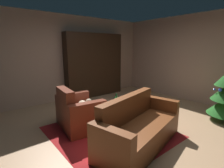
{
  "coord_description": "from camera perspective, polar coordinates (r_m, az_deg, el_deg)",
  "views": [
    {
      "loc": [
        2.5,
        -2.44,
        1.71
      ],
      "look_at": [
        -0.34,
        -0.13,
        0.92
      ],
      "focal_mm": 27.62,
      "sensor_mm": 36.0,
      "label": 1
    }
  ],
  "objects": [
    {
      "name": "bookshelf_unit",
      "position": [
        6.07,
        -4.82,
        6.28
      ],
      "size": [
        0.32,
        2.14,
        2.16
      ],
      "color": "black",
      "rests_on": "ground"
    },
    {
      "name": "wall_left",
      "position": [
        5.79,
        -14.17,
        8.24
      ],
      "size": [
        0.06,
        5.93,
        2.69
      ],
      "primitive_type": "cube",
      "color": "tan",
      "rests_on": "ground"
    },
    {
      "name": "wall_back",
      "position": [
        5.94,
        26.19,
        7.46
      ],
      "size": [
        5.52,
        0.06,
        2.69
      ],
      "primitive_type": "cube",
      "color": "tan",
      "rests_on": "ground"
    },
    {
      "name": "book_stack_on_table",
      "position": [
        3.61,
        -1.34,
        -8.0
      ],
      "size": [
        0.22,
        0.17,
        0.06
      ],
      "color": "#3A864F",
      "rests_on": "coffee_table"
    },
    {
      "name": "coffee_table",
      "position": [
        3.63,
        -0.74,
        -8.99
      ],
      "size": [
        0.79,
        0.79,
        0.43
      ],
      "color": "black",
      "rests_on": "ground"
    },
    {
      "name": "area_rug",
      "position": [
        3.66,
        -0.72,
        -15.56
      ],
      "size": [
        2.26,
        2.14,
        0.01
      ],
      "primitive_type": "cube",
      "color": "#A31E20",
      "rests_on": "ground"
    },
    {
      "name": "bottle_on_table",
      "position": [
        3.74,
        1.43,
        -5.88
      ],
      "size": [
        0.08,
        0.08,
        0.3
      ],
      "color": "#155E29",
      "rests_on": "coffee_table"
    },
    {
      "name": "couch_red",
      "position": [
        3.16,
        8.8,
        -14.49
      ],
      "size": [
        1.13,
        1.98,
        0.86
      ],
      "color": "brown",
      "rests_on": "ground"
    },
    {
      "name": "armchair_red",
      "position": [
        3.8,
        -11.07,
        -9.55
      ],
      "size": [
        1.08,
        0.88,
        0.89
      ],
      "color": "brown",
      "rests_on": "ground"
    },
    {
      "name": "ground_plane",
      "position": [
        3.89,
        4.83,
        -13.92
      ],
      "size": [
        6.97,
        6.97,
        0.0
      ],
      "primitive_type": "plane",
      "color": "tan"
    }
  ]
}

